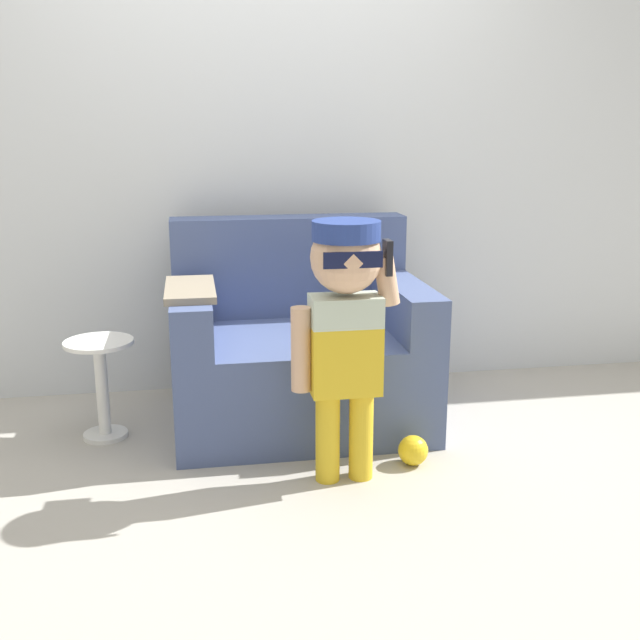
# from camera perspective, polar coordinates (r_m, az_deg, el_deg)

# --- Properties ---
(ground_plane) EXTENTS (10.00, 10.00, 0.00)m
(ground_plane) POSITION_cam_1_polar(r_m,az_deg,el_deg) (3.45, -2.60, -8.59)
(ground_plane) COLOR #ADA89E
(wall_back) EXTENTS (10.00, 0.05, 2.60)m
(wall_back) POSITION_cam_1_polar(r_m,az_deg,el_deg) (3.88, -4.22, 13.72)
(wall_back) COLOR silver
(wall_back) RESTS_ON ground_plane
(armchair) EXTENTS (1.16, 0.87, 0.93)m
(armchair) POSITION_cam_1_polar(r_m,az_deg,el_deg) (3.52, -1.74, -2.35)
(armchair) COLOR #475684
(armchair) RESTS_ON ground_plane
(person_child) EXTENTS (0.42, 0.31, 1.02)m
(person_child) POSITION_cam_1_polar(r_m,az_deg,el_deg) (2.80, 1.91, 0.64)
(person_child) COLOR gold
(person_child) RESTS_ON ground_plane
(side_table) EXTENTS (0.30, 0.30, 0.45)m
(side_table) POSITION_cam_1_polar(r_m,az_deg,el_deg) (3.45, -16.32, -4.34)
(side_table) COLOR white
(side_table) RESTS_ON ground_plane
(toy_ball) EXTENTS (0.12, 0.12, 0.12)m
(toy_ball) POSITION_cam_1_polar(r_m,az_deg,el_deg) (3.15, 7.11, -9.82)
(toy_ball) COLOR yellow
(toy_ball) RESTS_ON ground_plane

